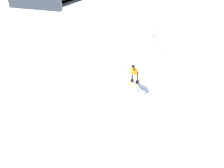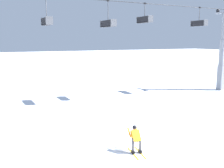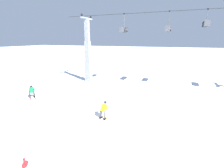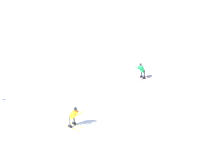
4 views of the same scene
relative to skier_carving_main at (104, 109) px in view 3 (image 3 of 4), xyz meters
name	(u,v)px [view 3 (image 3 of 4)]	position (x,y,z in m)	size (l,w,h in m)	color
ground_plane	(112,122)	(0.83, -0.36, -0.82)	(260.00, 260.00, 0.00)	white
skier_carving_main	(104,109)	(0.00, 0.00, 0.00)	(0.92, 1.74, 1.56)	yellow
lift_tower_near	(88,55)	(-7.38, 10.55, 3.10)	(0.84, 2.90, 9.49)	gray
haul_cable	(188,10)	(5.63, 10.55, 8.51)	(0.05, 0.05, 32.01)	black
chairlift_seat_nearest	(123,30)	(-1.93, 10.55, 6.60)	(0.61, 1.74, 2.33)	black
chairlift_seat_second	(167,29)	(3.57, 10.55, 6.55)	(0.61, 2.23, 2.36)	black
chairlift_seat_middle	(205,24)	(7.49, 10.55, 7.00)	(0.61, 2.04, 1.88)	black
skier_distant_uphill	(32,91)	(-9.22, 1.43, 0.02)	(1.68, 1.45, 1.59)	red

